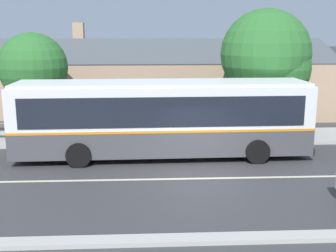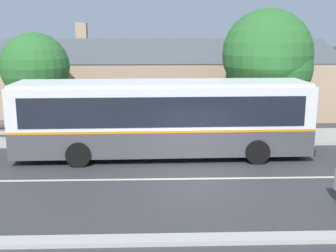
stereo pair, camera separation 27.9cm
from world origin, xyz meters
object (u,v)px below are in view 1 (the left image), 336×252
Objects in this scene: transit_bus at (162,117)px; bench_down_street at (69,130)px; street_tree_secondary at (31,70)px; street_tree_primary at (269,58)px.

transit_bus reaches higher than bench_down_street.
street_tree_secondary reaches higher than transit_bus.
bench_down_street is 10.63m from street_tree_primary.
street_tree_secondary is (-1.93, 1.12, 2.85)m from bench_down_street.
transit_bus is at bearing -33.13° from bench_down_street.
street_tree_primary reaches higher than transit_bus.
street_tree_primary reaches higher than bench_down_street.
street_tree_secondary is at bearing 147.73° from transit_bus.
street_tree_primary is at bearing 33.25° from transit_bus.
street_tree_primary is (5.51, 3.61, 2.24)m from transit_bus.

